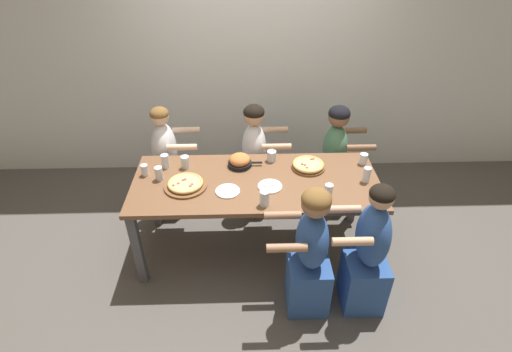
% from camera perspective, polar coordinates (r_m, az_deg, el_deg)
% --- Properties ---
extents(ground_plane, '(18.00, 18.00, 0.00)m').
position_cam_1_polar(ground_plane, '(3.91, 0.00, -10.04)').
color(ground_plane, '#514C47').
rests_on(ground_plane, ground).
extents(restaurant_back_panel, '(10.00, 0.06, 3.20)m').
position_cam_1_polar(restaurant_back_panel, '(4.39, -0.61, 19.53)').
color(restaurant_back_panel, silver).
rests_on(restaurant_back_panel, ground).
extents(dining_table, '(2.11, 0.87, 0.78)m').
position_cam_1_polar(dining_table, '(3.45, 0.00, -1.83)').
color(dining_table, brown).
rests_on(dining_table, ground).
extents(pizza_board_main, '(0.36, 0.36, 0.05)m').
position_cam_1_polar(pizza_board_main, '(3.37, -10.04, -1.16)').
color(pizza_board_main, brown).
rests_on(pizza_board_main, dining_table).
extents(pizza_board_second, '(0.30, 0.30, 0.05)m').
position_cam_1_polar(pizza_board_second, '(3.58, 7.46, 1.54)').
color(pizza_board_second, brown).
rests_on(pizza_board_second, dining_table).
extents(skillet_bowl, '(0.31, 0.21, 0.12)m').
position_cam_1_polar(skillet_bowl, '(3.57, -2.32, 2.15)').
color(skillet_bowl, black).
rests_on(skillet_bowl, dining_table).
extents(empty_plate_a, '(0.20, 0.20, 0.02)m').
position_cam_1_polar(empty_plate_a, '(3.28, -4.06, -2.17)').
color(empty_plate_a, white).
rests_on(empty_plate_a, dining_table).
extents(empty_plate_b, '(0.20, 0.20, 0.02)m').
position_cam_1_polar(empty_plate_b, '(3.33, 2.01, -1.48)').
color(empty_plate_b, white).
rests_on(empty_plate_b, dining_table).
extents(cocktail_glass_blue, '(0.08, 0.08, 0.12)m').
position_cam_1_polar(cocktail_glass_blue, '(3.65, 2.24, 2.82)').
color(cocktail_glass_blue, silver).
rests_on(cocktail_glass_blue, dining_table).
extents(drinking_glass_a, '(0.07, 0.07, 0.12)m').
position_cam_1_polar(drinking_glass_a, '(3.49, -13.68, 0.26)').
color(drinking_glass_a, silver).
rests_on(drinking_glass_a, dining_table).
extents(drinking_glass_b, '(0.07, 0.07, 0.10)m').
position_cam_1_polar(drinking_glass_b, '(3.73, 15.09, 2.30)').
color(drinking_glass_b, silver).
rests_on(drinking_glass_b, dining_table).
extents(drinking_glass_c, '(0.06, 0.06, 0.10)m').
position_cam_1_polar(drinking_glass_c, '(3.58, -15.60, 0.73)').
color(drinking_glass_c, silver).
rests_on(drinking_glass_c, dining_table).
extents(drinking_glass_d, '(0.06, 0.06, 0.14)m').
position_cam_1_polar(drinking_glass_d, '(3.49, 15.53, 0.18)').
color(drinking_glass_d, silver).
rests_on(drinking_glass_d, dining_table).
extents(drinking_glass_e, '(0.07, 0.07, 0.14)m').
position_cam_1_polar(drinking_glass_e, '(3.22, 10.30, -2.33)').
color(drinking_glass_e, silver).
rests_on(drinking_glass_e, dining_table).
extents(drinking_glass_f, '(0.07, 0.07, 0.13)m').
position_cam_1_polar(drinking_glass_f, '(3.64, -12.82, 1.97)').
color(drinking_glass_f, silver).
rests_on(drinking_glass_f, dining_table).
extents(drinking_glass_g, '(0.07, 0.07, 0.11)m').
position_cam_1_polar(drinking_glass_g, '(3.60, -10.07, 1.87)').
color(drinking_glass_g, silver).
rests_on(drinking_glass_g, dining_table).
extents(drinking_glass_h, '(0.08, 0.08, 0.13)m').
position_cam_1_polar(drinking_glass_h, '(3.11, 1.23, -3.32)').
color(drinking_glass_h, silver).
rests_on(drinking_glass_h, dining_table).
extents(diner_near_right, '(0.51, 0.40, 1.18)m').
position_cam_1_polar(diner_near_right, '(3.20, 15.71, -10.83)').
color(diner_near_right, '#2D5193').
rests_on(diner_near_right, ground).
extents(diner_near_midright, '(0.51, 0.40, 1.15)m').
position_cam_1_polar(diner_near_midright, '(3.10, 7.70, -11.25)').
color(diner_near_midright, '#2D5193').
rests_on(diner_near_midright, ground).
extents(diner_far_left, '(0.51, 0.40, 1.17)m').
position_cam_1_polar(diner_far_left, '(4.16, -12.55, 1.52)').
color(diner_far_left, silver).
rests_on(diner_far_left, ground).
extents(diner_far_right, '(0.51, 0.40, 1.16)m').
position_cam_1_polar(diner_far_right, '(4.18, 11.01, 2.03)').
color(diner_far_right, '#477556').
rests_on(diner_far_right, ground).
extents(diner_far_center, '(0.51, 0.40, 1.18)m').
position_cam_1_polar(diner_far_center, '(4.08, -0.19, 1.96)').
color(diner_far_center, silver).
rests_on(diner_far_center, ground).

